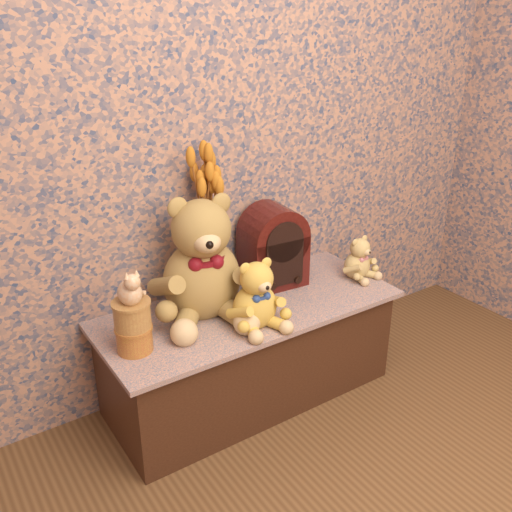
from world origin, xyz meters
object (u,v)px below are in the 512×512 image
Objects in this scene: biscuit_tin_lower at (135,339)px; cat_figurine at (129,285)px; cathedral_radio at (273,245)px; teddy_small at (358,255)px; ceramic_vase at (211,274)px; teddy_large at (201,250)px; teddy_medium at (255,290)px.

biscuit_tin_lower is 0.21m from cat_figurine.
teddy_small is at bearing -18.72° from cathedral_radio.
cat_figurine reaches higher than biscuit_tin_lower.
cat_figurine reaches higher than ceramic_vase.
ceramic_vase reaches higher than biscuit_tin_lower.
cat_figurine reaches higher than teddy_small.
ceramic_vase is at bearing 25.51° from biscuit_tin_lower.
teddy_small is 0.66m from ceramic_vase.
biscuit_tin_lower is (-0.70, -0.16, -0.13)m from cathedral_radio.
biscuit_tin_lower is (-1.05, -0.01, -0.06)m from teddy_small.
teddy_small is 1.53× the size of cat_figurine.
teddy_large reaches higher than teddy_small.
cat_figurine is at bearing 172.34° from teddy_medium.
teddy_large is 0.26m from teddy_medium.
teddy_large is at bearing 162.74° from teddy_small.
teddy_small is 0.57× the size of cathedral_radio.
teddy_medium is at bearing -179.92° from teddy_small.
teddy_medium is 2.28× the size of biscuit_tin_lower.
teddy_large is 0.42m from biscuit_tin_lower.
ceramic_vase is at bearing 176.68° from cathedral_radio.
cat_figurine is (0.00, 0.00, 0.21)m from biscuit_tin_lower.
teddy_large is 3.89× the size of cat_figurine.
biscuit_tin_lower is at bearing -144.68° from teddy_large.
teddy_small is at bearing -16.93° from ceramic_vase.
biscuit_tin_lower is (-0.45, 0.08, -0.10)m from teddy_medium.
cat_figurine is at bearing -154.49° from ceramic_vase.
cathedral_radio is 2.67× the size of cat_figurine.
teddy_medium is at bearing -84.01° from ceramic_vase.
teddy_medium is 1.41× the size of teddy_small.
teddy_large reaches higher than ceramic_vase.
teddy_large reaches higher than teddy_medium.
teddy_small is at bearing -0.05° from cat_figurine.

